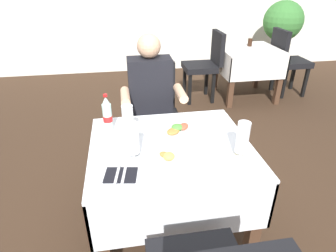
{
  "coord_description": "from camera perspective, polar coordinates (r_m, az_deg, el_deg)",
  "views": [
    {
      "loc": [
        -0.35,
        -1.58,
        1.69
      ],
      "look_at": [
        -0.08,
        0.02,
        0.81
      ],
      "focal_mm": 30.65,
      "sensor_mm": 36.0,
      "label": 1
    }
  ],
  "objects": [
    {
      "name": "potted_plant_corner",
      "position": [
        5.51,
        21.72,
        17.7
      ],
      "size": [
        0.66,
        0.66,
        1.28
      ],
      "color": "brown",
      "rests_on": "ground"
    },
    {
      "name": "background_dining_table",
      "position": [
        4.39,
        15.49,
        12.28
      ],
      "size": [
        0.82,
        0.81,
        0.73
      ],
      "color": "white",
      "rests_on": "ground"
    },
    {
      "name": "ground_plane",
      "position": [
        2.34,
        2.19,
        -17.75
      ],
      "size": [
        11.0,
        11.0,
        0.0
      ],
      "primitive_type": "plane",
      "color": "#382619"
    },
    {
      "name": "plate_far_diner",
      "position": [
        1.93,
        1.71,
        -0.72
      ],
      "size": [
        0.24,
        0.24,
        0.05
      ],
      "color": "white",
      "rests_on": "main_dining_table"
    },
    {
      "name": "beer_glass_middle",
      "position": [
        1.68,
        14.57,
        -2.71
      ],
      "size": [
        0.07,
        0.07,
        0.23
      ],
      "color": "white",
      "rests_on": "main_dining_table"
    },
    {
      "name": "napkin_cutlery_set",
      "position": [
        1.56,
        -9.36,
        -9.55
      ],
      "size": [
        0.19,
        0.2,
        0.01
      ],
      "color": "black",
      "rests_on": "main_dining_table"
    },
    {
      "name": "chair_far_diner_seat",
      "position": [
        2.61,
        -2.65,
        2.68
      ],
      "size": [
        0.44,
        0.5,
        0.97
      ],
      "color": "black",
      "rests_on": "ground"
    },
    {
      "name": "plate_near_camera",
      "position": [
        1.66,
        -0.36,
        -6.24
      ],
      "size": [
        0.25,
        0.25,
        0.05
      ],
      "color": "white",
      "rests_on": "main_dining_table"
    },
    {
      "name": "cola_bottle_primary",
      "position": [
        1.96,
        -11.97,
        2.24
      ],
      "size": [
        0.06,
        0.06,
        0.26
      ],
      "color": "silver",
      "rests_on": "main_dining_table"
    },
    {
      "name": "seated_diner_far",
      "position": [
        2.44,
        -3.35,
        4.83
      ],
      "size": [
        0.5,
        0.46,
        1.26
      ],
      "color": "#282D42",
      "rests_on": "ground"
    },
    {
      "name": "background_table_tumbler",
      "position": [
        4.46,
        16.0,
        15.72
      ],
      "size": [
        0.06,
        0.06,
        0.11
      ],
      "primitive_type": "cylinder",
      "color": "black",
      "rests_on": "background_dining_table"
    },
    {
      "name": "main_dining_table",
      "position": [
        1.9,
        0.5,
        -8.19
      ],
      "size": [
        1.0,
        0.88,
        0.73
      ],
      "color": "white",
      "rests_on": "ground"
    },
    {
      "name": "background_chair_right",
      "position": [
        4.68,
        22.62,
        12.31
      ],
      "size": [
        0.5,
        0.44,
        0.97
      ],
      "color": "black",
      "rests_on": "ground"
    },
    {
      "name": "beer_glass_left",
      "position": [
        1.83,
        -7.94,
        0.69
      ],
      "size": [
        0.07,
        0.07,
        0.23
      ],
      "color": "white",
      "rests_on": "main_dining_table"
    },
    {
      "name": "background_chair_left",
      "position": [
        4.17,
        7.54,
        12.46
      ],
      "size": [
        0.5,
        0.44,
        0.97
      ],
      "color": "black",
      "rests_on": "ground"
    },
    {
      "name": "beer_glass_right",
      "position": [
        1.64,
        -7.02,
        -2.94
      ],
      "size": [
        0.07,
        0.07,
        0.22
      ],
      "color": "white",
      "rests_on": "main_dining_table"
    }
  ]
}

